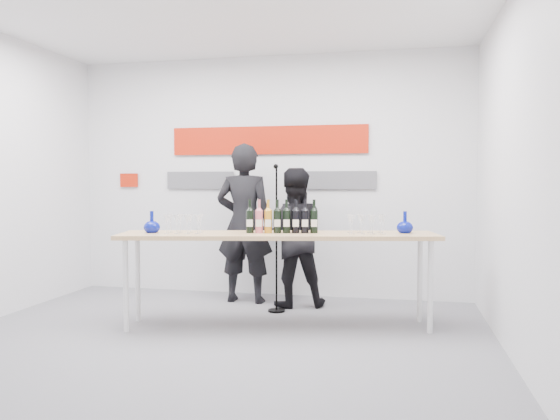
{
  "coord_description": "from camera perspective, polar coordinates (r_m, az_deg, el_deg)",
  "views": [
    {
      "loc": [
        1.59,
        -4.7,
        1.43
      ],
      "look_at": [
        0.45,
        0.59,
        1.15
      ],
      "focal_mm": 35.0,
      "sensor_mm": 36.0,
      "label": 1
    }
  ],
  "objects": [
    {
      "name": "back_wall",
      "position": [
        6.89,
        -1.22,
        3.55
      ],
      "size": [
        5.0,
        0.04,
        3.0
      ],
      "primitive_type": "cube",
      "color": "silver",
      "rests_on": "ground"
    },
    {
      "name": "wine_bottles",
      "position": [
        5.35,
        0.2,
        -0.66
      ],
      "size": [
        0.71,
        0.21,
        0.33
      ],
      "rotation": [
        0.0,
        0.0,
        0.2
      ],
      "color": "black",
      "rests_on": "tasting_table"
    },
    {
      "name": "signage",
      "position": [
        6.89,
        -1.74,
        6.1
      ],
      "size": [
        3.38,
        0.02,
        0.79
      ],
      "color": "#BA1D08",
      "rests_on": "back_wall"
    },
    {
      "name": "decanter_left",
      "position": [
        5.54,
        -13.25,
        -1.21
      ],
      "size": [
        0.16,
        0.16,
        0.21
      ],
      "primitive_type": null,
      "color": "#071286",
      "rests_on": "tasting_table"
    },
    {
      "name": "ground",
      "position": [
        5.17,
        -6.47,
        -13.12
      ],
      "size": [
        5.0,
        5.0,
        0.0
      ],
      "primitive_type": "plane",
      "color": "slate",
      "rests_on": "ground"
    },
    {
      "name": "tasting_table",
      "position": [
        5.35,
        -0.23,
        -3.19
      ],
      "size": [
        3.15,
        1.21,
        0.93
      ],
      "rotation": [
        0.0,
        0.0,
        0.2
      ],
      "color": "tan",
      "rests_on": "ground"
    },
    {
      "name": "presenter_left",
      "position": [
        6.47,
        -3.73,
        -1.4
      ],
      "size": [
        0.69,
        0.46,
        1.88
      ],
      "primitive_type": "imported",
      "rotation": [
        0.0,
        0.0,
        3.13
      ],
      "color": "black",
      "rests_on": "ground"
    },
    {
      "name": "presenter_right",
      "position": [
        6.26,
        1.34,
        -2.87
      ],
      "size": [
        0.91,
        0.8,
        1.59
      ],
      "primitive_type": "imported",
      "rotation": [
        0.0,
        0.0,
        3.44
      ],
      "color": "black",
      "rests_on": "ground"
    },
    {
      "name": "glasses_left",
      "position": [
        5.43,
        -10.03,
        -1.42
      ],
      "size": [
        0.39,
        0.28,
        0.18
      ],
      "color": "silver",
      "rests_on": "tasting_table"
    },
    {
      "name": "mic_stand",
      "position": [
        6.02,
        -0.38,
        -5.98
      ],
      "size": [
        0.19,
        0.19,
        1.62
      ],
      "rotation": [
        0.0,
        0.0,
        0.16
      ],
      "color": "black",
      "rests_on": "ground"
    },
    {
      "name": "glasses_right",
      "position": [
        5.39,
        9.0,
        -1.45
      ],
      "size": [
        0.39,
        0.28,
        0.18
      ],
      "color": "silver",
      "rests_on": "tasting_table"
    },
    {
      "name": "decanter_right",
      "position": [
        5.5,
        12.92,
        -1.24
      ],
      "size": [
        0.16,
        0.16,
        0.21
      ],
      "primitive_type": null,
      "color": "#071286",
      "rests_on": "tasting_table"
    }
  ]
}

